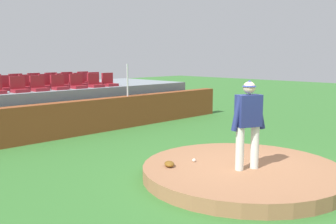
{
  "coord_description": "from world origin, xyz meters",
  "views": [
    {
      "loc": [
        -6.47,
        -4.29,
        2.52
      ],
      "look_at": [
        0.0,
        2.18,
        1.17
      ],
      "focal_mm": 40.48,
      "sensor_mm": 36.0,
      "label": 1
    }
  ],
  "objects_px": {
    "stadium_chair_1": "(19,87)",
    "stadium_chair_18": "(52,82)",
    "stadium_chair_5": "(95,83)",
    "stadium_chair_12": "(80,82)",
    "stadium_chair_11": "(64,83)",
    "stadium_chair_19": "(68,81)",
    "stadium_chair_4": "(77,84)",
    "pitcher": "(248,118)",
    "stadium_chair_3": "(59,85)",
    "stadium_chair_2": "(39,86)",
    "stadium_chair_6": "(109,82)",
    "stadium_chair_20": "(84,80)",
    "fielding_glove": "(169,164)",
    "stadium_chair_16": "(17,83)",
    "stadium_chair_10": "(47,84)",
    "stadium_chair_9": "(27,85)",
    "stadium_chair_8": "(7,86)",
    "stadium_chair_17": "(35,82)",
    "baseball": "(194,160)",
    "stadium_chair_13": "(95,81)"
  },
  "relations": [
    {
      "from": "fielding_glove",
      "to": "stadium_chair_19",
      "type": "height_order",
      "value": "stadium_chair_19"
    },
    {
      "from": "stadium_chair_11",
      "to": "stadium_chair_12",
      "type": "height_order",
      "value": "same"
    },
    {
      "from": "stadium_chair_17",
      "to": "stadium_chair_18",
      "type": "xyz_separation_m",
      "value": [
        0.67,
        -0.05,
        0.0
      ]
    },
    {
      "from": "stadium_chair_13",
      "to": "stadium_chair_18",
      "type": "height_order",
      "value": "same"
    },
    {
      "from": "stadium_chair_2",
      "to": "stadium_chair_9",
      "type": "xyz_separation_m",
      "value": [
        0.04,
        0.91,
        0.0
      ]
    },
    {
      "from": "stadium_chair_6",
      "to": "stadium_chair_12",
      "type": "distance_m",
      "value": 1.13
    },
    {
      "from": "stadium_chair_2",
      "to": "stadium_chair_3",
      "type": "relative_size",
      "value": 1.0
    },
    {
      "from": "stadium_chair_4",
      "to": "stadium_chair_6",
      "type": "height_order",
      "value": "same"
    },
    {
      "from": "stadium_chair_12",
      "to": "stadium_chair_13",
      "type": "bearing_deg",
      "value": -178.97
    },
    {
      "from": "stadium_chair_9",
      "to": "stadium_chair_11",
      "type": "bearing_deg",
      "value": -179.91
    },
    {
      "from": "stadium_chair_2",
      "to": "stadium_chair_6",
      "type": "xyz_separation_m",
      "value": [
        2.83,
        0.02,
        0.0
      ]
    },
    {
      "from": "stadium_chair_2",
      "to": "stadium_chair_10",
      "type": "bearing_deg",
      "value": -130.09
    },
    {
      "from": "stadium_chair_11",
      "to": "stadium_chair_19",
      "type": "xyz_separation_m",
      "value": [
        0.71,
        0.89,
        0.0
      ]
    },
    {
      "from": "stadium_chair_5",
      "to": "stadium_chair_20",
      "type": "relative_size",
      "value": 1.0
    },
    {
      "from": "stadium_chair_8",
      "to": "stadium_chair_20",
      "type": "bearing_deg",
      "value": -166.55
    },
    {
      "from": "stadium_chair_2",
      "to": "stadium_chair_16",
      "type": "relative_size",
      "value": 1.0
    },
    {
      "from": "stadium_chair_9",
      "to": "stadium_chair_10",
      "type": "bearing_deg",
      "value": 177.97
    },
    {
      "from": "pitcher",
      "to": "stadium_chair_3",
      "type": "bearing_deg",
      "value": 111.6
    },
    {
      "from": "stadium_chair_1",
      "to": "stadium_chair_18",
      "type": "bearing_deg",
      "value": -139.93
    },
    {
      "from": "stadium_chair_5",
      "to": "stadium_chair_12",
      "type": "relative_size",
      "value": 1.0
    },
    {
      "from": "fielding_glove",
      "to": "stadium_chair_8",
      "type": "relative_size",
      "value": 0.6
    },
    {
      "from": "pitcher",
      "to": "stadium_chair_3",
      "type": "height_order",
      "value": "pitcher"
    },
    {
      "from": "pitcher",
      "to": "stadium_chair_2",
      "type": "distance_m",
      "value": 7.66
    },
    {
      "from": "pitcher",
      "to": "stadium_chair_6",
      "type": "height_order",
      "value": "pitcher"
    },
    {
      "from": "stadium_chair_20",
      "to": "fielding_glove",
      "type": "bearing_deg",
      "value": 68.35
    },
    {
      "from": "stadium_chair_3",
      "to": "stadium_chair_17",
      "type": "relative_size",
      "value": 1.0
    },
    {
      "from": "baseball",
      "to": "stadium_chair_3",
      "type": "distance_m",
      "value": 6.68
    },
    {
      "from": "stadium_chair_6",
      "to": "stadium_chair_5",
      "type": "bearing_deg",
      "value": 4.49
    },
    {
      "from": "stadium_chair_12",
      "to": "stadium_chair_17",
      "type": "distance_m",
      "value": 1.64
    },
    {
      "from": "stadium_chair_13",
      "to": "stadium_chair_19",
      "type": "xyz_separation_m",
      "value": [
        -0.67,
        0.89,
        0.0
      ]
    },
    {
      "from": "stadium_chair_16",
      "to": "stadium_chair_19",
      "type": "relative_size",
      "value": 1.0
    },
    {
      "from": "stadium_chair_8",
      "to": "stadium_chair_13",
      "type": "bearing_deg",
      "value": 179.9
    },
    {
      "from": "stadium_chair_3",
      "to": "stadium_chair_17",
      "type": "bearing_deg",
      "value": -90.87
    },
    {
      "from": "stadium_chair_2",
      "to": "stadium_chair_4",
      "type": "xyz_separation_m",
      "value": [
        1.44,
        -0.01,
        0.0
      ]
    },
    {
      "from": "baseball",
      "to": "stadium_chair_1",
      "type": "bearing_deg",
      "value": 97.77
    },
    {
      "from": "stadium_chair_9",
      "to": "stadium_chair_11",
      "type": "relative_size",
      "value": 1.0
    },
    {
      "from": "stadium_chair_11",
      "to": "stadium_chair_1",
      "type": "bearing_deg",
      "value": 23.43
    },
    {
      "from": "stadium_chair_12",
      "to": "stadium_chair_20",
      "type": "xyz_separation_m",
      "value": [
        0.73,
        0.86,
        0.0
      ]
    },
    {
      "from": "baseball",
      "to": "stadium_chair_3",
      "type": "height_order",
      "value": "stadium_chair_3"
    },
    {
      "from": "stadium_chair_12",
      "to": "stadium_chair_17",
      "type": "height_order",
      "value": "same"
    },
    {
      "from": "pitcher",
      "to": "stadium_chair_11",
      "type": "xyz_separation_m",
      "value": [
        0.83,
        8.54,
        0.24
      ]
    },
    {
      "from": "stadium_chair_2",
      "to": "stadium_chair_6",
      "type": "bearing_deg",
      "value": -179.63
    },
    {
      "from": "stadium_chair_2",
      "to": "fielding_glove",
      "type": "bearing_deg",
      "value": 86.53
    },
    {
      "from": "stadium_chair_4",
      "to": "stadium_chair_9",
      "type": "xyz_separation_m",
      "value": [
        -1.4,
        0.92,
        0.0
      ]
    },
    {
      "from": "stadium_chair_18",
      "to": "stadium_chair_19",
      "type": "height_order",
      "value": "same"
    },
    {
      "from": "stadium_chair_9",
      "to": "stadium_chair_20",
      "type": "xyz_separation_m",
      "value": [
        2.82,
        0.85,
        0.0
      ]
    },
    {
      "from": "stadium_chair_4",
      "to": "stadium_chair_18",
      "type": "relative_size",
      "value": 1.0
    },
    {
      "from": "stadium_chair_10",
      "to": "stadium_chair_20",
      "type": "height_order",
      "value": "same"
    },
    {
      "from": "fielding_glove",
      "to": "stadium_chair_17",
      "type": "relative_size",
      "value": 0.6
    },
    {
      "from": "stadium_chair_3",
      "to": "stadium_chair_20",
      "type": "distance_m",
      "value": 2.76
    }
  ]
}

